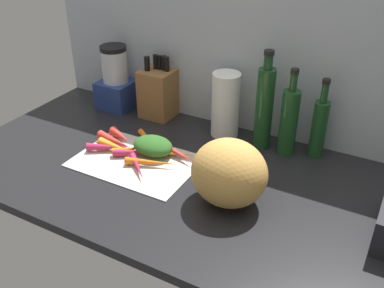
% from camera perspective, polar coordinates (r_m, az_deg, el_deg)
% --- Properties ---
extents(ground_plane, '(1.70, 0.80, 0.03)m').
position_cam_1_polar(ground_plane, '(1.43, 1.44, -4.88)').
color(ground_plane, black).
extents(wall_back, '(1.70, 0.03, 0.60)m').
position_cam_1_polar(wall_back, '(1.60, 8.09, 11.56)').
color(wall_back, '#ADB7C1').
rests_on(wall_back, ground_plane).
extents(cutting_board, '(0.41, 0.28, 0.01)m').
position_cam_1_polar(cutting_board, '(1.51, -7.20, -2.19)').
color(cutting_board, beige).
rests_on(cutting_board, ground_plane).
extents(carrot_0, '(0.15, 0.10, 0.02)m').
position_cam_1_polar(carrot_0, '(1.59, -5.50, 0.45)').
color(carrot_0, orange).
rests_on(carrot_0, cutting_board).
extents(carrot_1, '(0.18, 0.09, 0.03)m').
position_cam_1_polar(carrot_1, '(1.46, -5.19, -2.37)').
color(carrot_1, orange).
rests_on(carrot_1, cutting_board).
extents(carrot_2, '(0.16, 0.06, 0.03)m').
position_cam_1_polar(carrot_2, '(1.59, -9.91, 0.40)').
color(carrot_2, red).
rests_on(carrot_2, cutting_board).
extents(carrot_3, '(0.11, 0.07, 0.04)m').
position_cam_1_polar(carrot_3, '(1.62, -9.17, 1.04)').
color(carrot_3, red).
rests_on(carrot_3, cutting_board).
extents(carrot_4, '(0.10, 0.10, 0.03)m').
position_cam_1_polar(carrot_4, '(1.54, -8.18, -0.70)').
color(carrot_4, orange).
rests_on(carrot_4, cutting_board).
extents(carrot_5, '(0.16, 0.10, 0.03)m').
position_cam_1_polar(carrot_5, '(1.52, -7.04, -1.09)').
color(carrot_5, '#B2264C').
rests_on(carrot_5, cutting_board).
extents(carrot_6, '(0.14, 0.05, 0.02)m').
position_cam_1_polar(carrot_6, '(1.57, -8.99, -0.28)').
color(carrot_6, '#B2264C').
rests_on(carrot_6, cutting_board).
extents(carrot_7, '(0.14, 0.09, 0.03)m').
position_cam_1_polar(carrot_7, '(1.56, -10.80, -0.41)').
color(carrot_7, '#B2264C').
rests_on(carrot_7, cutting_board).
extents(carrot_8, '(0.12, 0.11, 0.02)m').
position_cam_1_polar(carrot_8, '(1.45, -7.04, -2.91)').
color(carrot_8, '#B2264C').
rests_on(carrot_8, cutting_board).
extents(carrot_9, '(0.17, 0.07, 0.02)m').
position_cam_1_polar(carrot_9, '(1.51, -2.49, -1.18)').
color(carrot_9, orange).
rests_on(carrot_9, cutting_board).
extents(carrot_10, '(0.15, 0.07, 0.03)m').
position_cam_1_polar(carrot_10, '(1.50, -1.79, -1.23)').
color(carrot_10, red).
rests_on(carrot_10, cutting_board).
extents(carrot_11, '(0.14, 0.04, 0.03)m').
position_cam_1_polar(carrot_11, '(1.56, -9.83, -0.34)').
color(carrot_11, orange).
rests_on(carrot_11, cutting_board).
extents(carrot_greens_pile, '(0.14, 0.11, 0.06)m').
position_cam_1_polar(carrot_greens_pile, '(1.52, -5.05, -0.24)').
color(carrot_greens_pile, '#2D6023').
rests_on(carrot_greens_pile, cutting_board).
extents(winter_squash, '(0.22, 0.20, 0.20)m').
position_cam_1_polar(winter_squash, '(1.27, 4.80, -3.74)').
color(winter_squash, gold).
rests_on(winter_squash, ground_plane).
extents(knife_block, '(0.12, 0.13, 0.25)m').
position_cam_1_polar(knife_block, '(1.77, -4.33, 6.66)').
color(knife_block, brown).
rests_on(knife_block, ground_plane).
extents(blender_appliance, '(0.14, 0.14, 0.26)m').
position_cam_1_polar(blender_appliance, '(1.86, -9.74, 7.94)').
color(blender_appliance, navy).
rests_on(blender_appliance, ground_plane).
extents(paper_towel_roll, '(0.10, 0.10, 0.24)m').
position_cam_1_polar(paper_towel_roll, '(1.61, 4.33, 5.03)').
color(paper_towel_roll, white).
rests_on(paper_towel_roll, ground_plane).
extents(bottle_0, '(0.06, 0.06, 0.35)m').
position_cam_1_polar(bottle_0, '(1.54, 9.28, 4.79)').
color(bottle_0, '#19421E').
rests_on(bottle_0, ground_plane).
extents(bottle_1, '(0.06, 0.06, 0.31)m').
position_cam_1_polar(bottle_1, '(1.52, 12.34, 2.94)').
color(bottle_1, '#19421E').
rests_on(bottle_1, ground_plane).
extents(bottle_2, '(0.05, 0.05, 0.28)m').
position_cam_1_polar(bottle_2, '(1.54, 16.03, 2.16)').
color(bottle_2, '#19421E').
rests_on(bottle_2, ground_plane).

